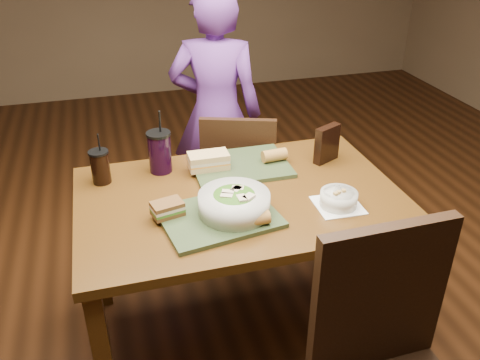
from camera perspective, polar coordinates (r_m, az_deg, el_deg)
name	(u,v)px	position (r m, az deg, el deg)	size (l,w,h in m)	color
ground	(240,330)	(2.52, 0.00, -16.51)	(6.00, 6.00, 0.00)	#381C0B
dining_table	(240,214)	(2.10, 0.00, -3.83)	(1.30, 0.85, 0.75)	#4D2E0F
chair_far	(233,180)	(2.71, -0.75, -0.02)	(0.48, 0.49, 0.87)	black
diner	(216,115)	(2.92, -2.70, 7.34)	(0.53, 0.35, 1.44)	#67328A
tray_near	(219,217)	(1.90, -2.39, -4.16)	(0.42, 0.32, 0.02)	#313F23
tray_far	(240,166)	(2.26, 0.04, 1.63)	(0.42, 0.32, 0.02)	#313F23
salad_bowl	(234,202)	(1.89, -0.65, -2.48)	(0.27, 0.27, 0.09)	silver
soup_bowl	(339,198)	(2.00, 11.01, -2.05)	(0.18, 0.18, 0.07)	white
sandwich_near	(167,209)	(1.90, -8.15, -3.20)	(0.13, 0.10, 0.05)	#593819
sandwich_far	(209,161)	(2.21, -3.55, 2.18)	(0.17, 0.10, 0.07)	tan
baguette_near	(256,219)	(1.83, 1.76, -4.38)	(0.05, 0.05, 0.10)	#AD7533
baguette_far	(274,155)	(2.27, 3.87, 2.79)	(0.05, 0.05, 0.11)	#AD7533
cup_cola	(100,167)	(2.19, -15.42, 1.46)	(0.08, 0.08, 0.22)	black
cup_berry	(160,152)	(2.22, -9.00, 3.15)	(0.10, 0.10, 0.28)	black
chip_bag	(327,144)	(2.32, 9.74, 4.03)	(0.13, 0.04, 0.17)	black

